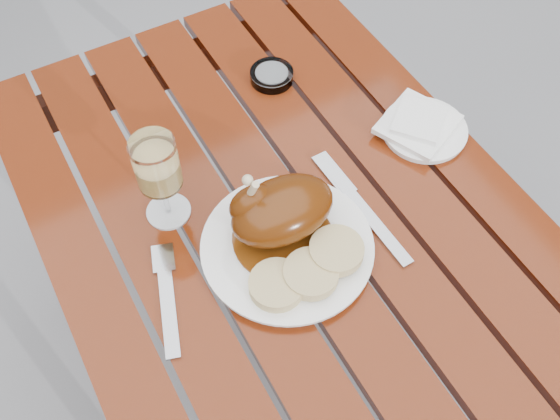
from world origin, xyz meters
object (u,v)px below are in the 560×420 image
(dinner_plate, at_px, (287,248))
(wine_glass, at_px, (161,181))
(table, at_px, (290,317))
(ashtray, at_px, (272,76))
(side_plate, at_px, (424,130))

(dinner_plate, xyz_separation_m, wine_glass, (-0.14, 0.17, 0.08))
(dinner_plate, distance_m, wine_glass, 0.24)
(table, xyz_separation_m, dinner_plate, (-0.03, -0.04, 0.38))
(wine_glass, distance_m, ashtray, 0.38)
(table, bearing_deg, dinner_plate, -131.65)
(table, relative_size, wine_glass, 6.54)
(table, bearing_deg, ashtray, 66.90)
(side_plate, bearing_deg, table, -169.28)
(table, xyz_separation_m, side_plate, (0.33, 0.06, 0.38))
(table, relative_size, ashtray, 13.55)
(table, height_order, ashtray, ashtray)
(dinner_plate, relative_size, ashtray, 3.28)
(ashtray, bearing_deg, wine_glass, -147.95)
(dinner_plate, xyz_separation_m, ashtray, (0.18, 0.37, 0.00))
(side_plate, bearing_deg, dinner_plate, -164.47)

